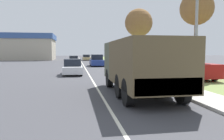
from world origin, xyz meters
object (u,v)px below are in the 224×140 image
Objects in this scene: car_fourth_ahead at (86,58)px; lamp_post at (193,3)px; car_nearest_ahead at (73,67)px; car_second_ahead at (97,61)px; pickup_truck at (190,67)px; military_truck at (140,63)px; car_third_ahead at (74,59)px.

lamp_post is at bearing -86.05° from car_fourth_ahead.
car_fourth_ahead is 45.12m from lamp_post.
car_nearest_ahead is 0.95× the size of car_second_ahead.
pickup_truck is (6.36, -38.83, 0.21)m from car_fourth_ahead.
military_truck reaches higher than car_fourth_ahead.
car_third_ahead is (-3.48, 33.58, -0.93)m from military_truck.
car_second_ahead is 0.93× the size of car_fourth_ahead.
military_truck is 1.34× the size of pickup_truck.
military_truck reaches higher than car_nearest_ahead.
pickup_truck reaches higher than car_second_ahead.
pickup_truck reaches higher than car_fourth_ahead.
car_third_ahead is 0.86× the size of car_fourth_ahead.
pickup_truck is 7.75m from lamp_post.
car_third_ahead is at bearing 106.83° from car_second_ahead.
military_truck is 8.32m from pickup_truck.
car_nearest_ahead is at bearing -94.88° from car_fourth_ahead.
car_third_ahead is 29.30m from pickup_truck.
military_truck is 10.88m from car_nearest_ahead.
car_nearest_ahead is 34.48m from car_fourth_ahead.
car_nearest_ahead reaches higher than car_third_ahead.
car_nearest_ahead is 12.70m from lamp_post.
car_third_ahead is 0.77× the size of pickup_truck.
car_third_ahead is at bearing -105.33° from car_fourth_ahead.
pickup_truck is (9.29, -4.47, 0.21)m from car_nearest_ahead.
military_truck is at bearing -89.99° from car_second_ahead.
car_second_ahead is at bearing 74.01° from car_nearest_ahead.
lamp_post is at bearing -83.20° from car_second_ahead.
car_second_ahead reaches higher than car_nearest_ahead.
pickup_truck is at bearing -25.72° from car_nearest_ahead.
pickup_truck is at bearing -71.31° from car_third_ahead.
car_third_ahead is (-0.10, 23.28, -0.03)m from car_nearest_ahead.
car_nearest_ahead is at bearing -105.99° from car_second_ahead.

